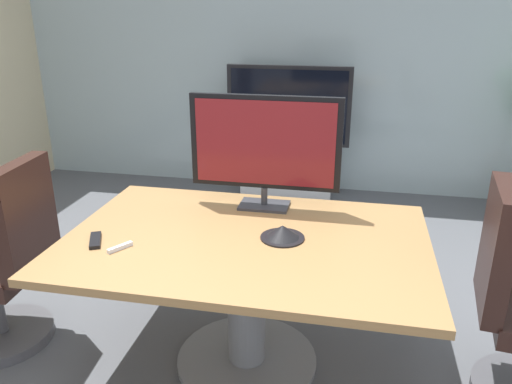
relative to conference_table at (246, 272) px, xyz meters
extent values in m
plane|color=#515459|center=(-0.13, -0.20, -0.56)|extent=(7.28, 7.28, 0.00)
cube|color=#9EB2B7|center=(-0.13, 2.94, 0.75)|extent=(5.85, 0.10, 2.61)
cube|color=olive|center=(0.00, 0.00, 0.18)|extent=(1.79, 1.20, 0.04)
cylinder|color=slate|center=(0.00, 0.00, -0.20)|extent=(0.20, 0.20, 0.71)
cylinder|color=slate|center=(0.00, 0.00, -0.54)|extent=(0.76, 0.76, 0.03)
cylinder|color=#4C4C51|center=(-1.44, -0.10, -0.53)|extent=(0.56, 0.56, 0.06)
cube|color=black|center=(-1.17, -0.08, 0.23)|extent=(0.12, 0.46, 0.60)
cube|color=black|center=(-1.44, 0.16, 0.02)|extent=(0.28, 0.07, 0.03)
cube|color=black|center=(1.17, 0.04, 0.23)|extent=(0.15, 0.46, 0.60)
cube|color=#333338|center=(0.01, 0.42, 0.20)|extent=(0.28, 0.18, 0.02)
cylinder|color=#333338|center=(0.01, 0.42, 0.26)|extent=(0.04, 0.04, 0.10)
cube|color=black|center=(0.01, 0.43, 0.57)|extent=(0.84, 0.04, 0.52)
cube|color=maroon|center=(0.01, 0.41, 0.57)|extent=(0.77, 0.01, 0.47)
cube|color=#B7BABC|center=(-0.15, 2.59, -0.28)|extent=(0.90, 0.36, 0.55)
cube|color=black|center=(-0.15, 2.57, 0.37)|extent=(1.20, 0.06, 0.76)
cube|color=black|center=(-0.15, 2.54, 0.37)|extent=(1.12, 0.01, 0.69)
cone|color=black|center=(0.18, 0.03, 0.23)|extent=(0.19, 0.19, 0.07)
cylinder|color=black|center=(0.18, 0.03, 0.20)|extent=(0.22, 0.22, 0.01)
cube|color=black|center=(-0.71, -0.20, 0.20)|extent=(0.12, 0.17, 0.02)
cube|color=silver|center=(-0.56, -0.24, 0.21)|extent=(0.09, 0.12, 0.02)
camera|label=1|loc=(0.50, -2.19, 1.28)|focal=35.00mm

